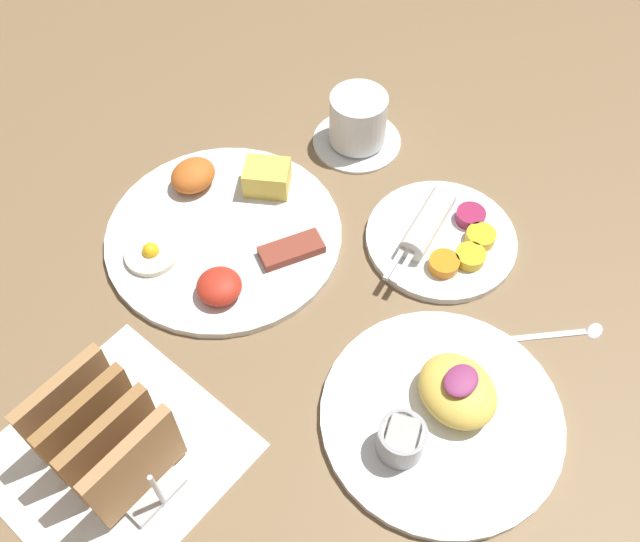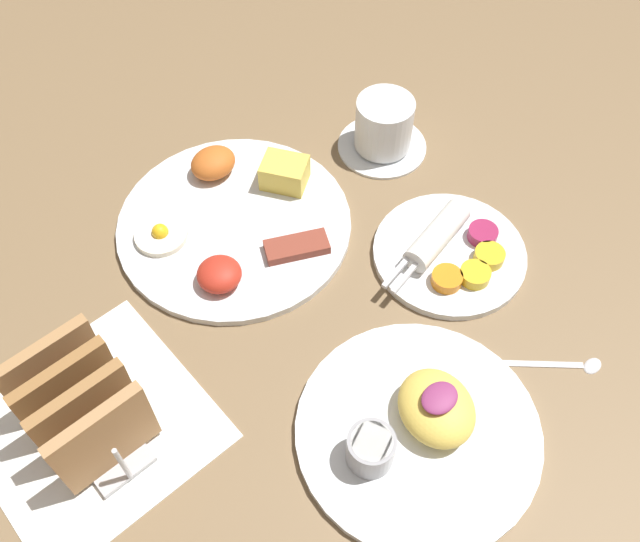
{
  "view_description": "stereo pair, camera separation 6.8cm",
  "coord_description": "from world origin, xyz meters",
  "px_view_note": "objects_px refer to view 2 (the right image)",
  "views": [
    {
      "loc": [
        -0.3,
        -0.25,
        0.69
      ],
      "look_at": [
        0.05,
        0.05,
        0.03
      ],
      "focal_mm": 40.0,
      "sensor_mm": 36.0,
      "label": 1
    },
    {
      "loc": [
        -0.26,
        -0.3,
        0.69
      ],
      "look_at": [
        0.05,
        0.05,
        0.03
      ],
      "focal_mm": 40.0,
      "sensor_mm": 36.0,
      "label": 2
    }
  ],
  "objects_px": {
    "plate_breakfast": "(235,219)",
    "toast_rack": "(80,406)",
    "plate_condiments": "(450,251)",
    "coffee_cup": "(384,128)",
    "plate_foreground": "(418,427)"
  },
  "relations": [
    {
      "from": "plate_condiments",
      "to": "plate_foreground",
      "type": "height_order",
      "value": "plate_foreground"
    },
    {
      "from": "plate_foreground",
      "to": "toast_rack",
      "type": "relative_size",
      "value": 1.7
    },
    {
      "from": "toast_rack",
      "to": "plate_breakfast",
      "type": "bearing_deg",
      "value": 23.32
    },
    {
      "from": "plate_foreground",
      "to": "toast_rack",
      "type": "bearing_deg",
      "value": 137.62
    },
    {
      "from": "plate_condiments",
      "to": "coffee_cup",
      "type": "bearing_deg",
      "value": 69.72
    },
    {
      "from": "plate_breakfast",
      "to": "toast_rack",
      "type": "relative_size",
      "value": 1.96
    },
    {
      "from": "plate_breakfast",
      "to": "toast_rack",
      "type": "distance_m",
      "value": 0.3
    },
    {
      "from": "plate_condiments",
      "to": "toast_rack",
      "type": "xyz_separation_m",
      "value": [
        -0.44,
        0.09,
        0.04
      ]
    },
    {
      "from": "plate_foreground",
      "to": "toast_rack",
      "type": "distance_m",
      "value": 0.33
    },
    {
      "from": "toast_rack",
      "to": "plate_foreground",
      "type": "bearing_deg",
      "value": -42.38
    },
    {
      "from": "plate_foreground",
      "to": "coffee_cup",
      "type": "relative_size",
      "value": 2.1
    },
    {
      "from": "plate_foreground",
      "to": "coffee_cup",
      "type": "height_order",
      "value": "coffee_cup"
    },
    {
      "from": "plate_condiments",
      "to": "toast_rack",
      "type": "distance_m",
      "value": 0.45
    },
    {
      "from": "plate_condiments",
      "to": "toast_rack",
      "type": "bearing_deg",
      "value": 168.09
    },
    {
      "from": "plate_breakfast",
      "to": "plate_condiments",
      "type": "distance_m",
      "value": 0.27
    }
  ]
}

